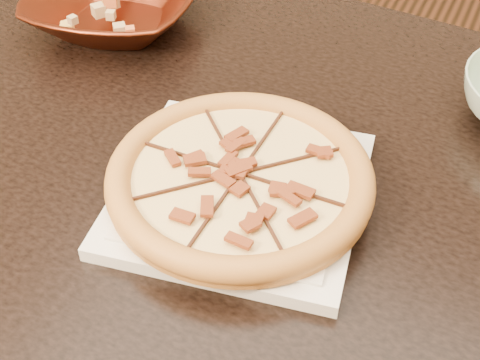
{
  "coord_description": "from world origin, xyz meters",
  "views": [
    {
      "loc": [
        0.27,
        -0.79,
        1.31
      ],
      "look_at": [
        0.03,
        -0.28,
        0.78
      ],
      "focal_mm": 50.0,
      "sensor_mm": 36.0,
      "label": 1
    }
  ],
  "objects_px": {
    "dining_table": "(203,177)",
    "plate": "(240,192)",
    "bronze_bowl": "(114,7)",
    "pizza": "(240,177)"
  },
  "relations": [
    {
      "from": "dining_table",
      "to": "plate",
      "type": "distance_m",
      "value": 0.21
    },
    {
      "from": "bronze_bowl",
      "to": "dining_table",
      "type": "bearing_deg",
      "value": -34.42
    },
    {
      "from": "dining_table",
      "to": "plate",
      "type": "bearing_deg",
      "value": -45.98
    },
    {
      "from": "plate",
      "to": "pizza",
      "type": "xyz_separation_m",
      "value": [
        -0.0,
        0.0,
        0.02
      ]
    },
    {
      "from": "dining_table",
      "to": "pizza",
      "type": "xyz_separation_m",
      "value": [
        0.12,
        -0.12,
        0.15
      ]
    },
    {
      "from": "pizza",
      "to": "dining_table",
      "type": "bearing_deg",
      "value": 134.02
    },
    {
      "from": "dining_table",
      "to": "bronze_bowl",
      "type": "bearing_deg",
      "value": 145.58
    },
    {
      "from": "pizza",
      "to": "bronze_bowl",
      "type": "height_order",
      "value": "bronze_bowl"
    },
    {
      "from": "dining_table",
      "to": "plate",
      "type": "xyz_separation_m",
      "value": [
        0.12,
        -0.12,
        0.12
      ]
    },
    {
      "from": "dining_table",
      "to": "pizza",
      "type": "bearing_deg",
      "value": -45.98
    }
  ]
}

